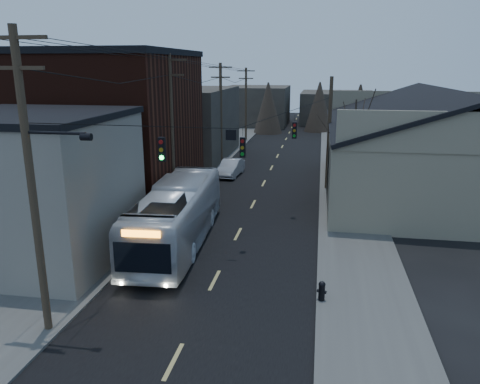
% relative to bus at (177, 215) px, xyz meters
% --- Properties ---
extents(road_surface, '(9.00, 110.00, 0.02)m').
position_rel_bus_xyz_m(road_surface, '(2.91, 18.07, -1.64)').
color(road_surface, black).
rests_on(road_surface, ground).
extents(sidewalk_left, '(4.00, 110.00, 0.12)m').
position_rel_bus_xyz_m(sidewalk_left, '(-3.59, 18.07, -1.59)').
color(sidewalk_left, '#474744').
rests_on(sidewalk_left, ground).
extents(sidewalk_right, '(4.00, 110.00, 0.12)m').
position_rel_bus_xyz_m(sidewalk_right, '(9.41, 18.07, -1.59)').
color(sidewalk_right, '#474744').
rests_on(sidewalk_right, ground).
extents(building_clapboard, '(8.00, 8.00, 7.00)m').
position_rel_bus_xyz_m(building_clapboard, '(-6.09, -2.93, 1.85)').
color(building_clapboard, '#6D655B').
rests_on(building_clapboard, ground).
extents(building_brick, '(10.00, 12.00, 10.00)m').
position_rel_bus_xyz_m(building_brick, '(-7.09, 8.07, 3.35)').
color(building_brick, black).
rests_on(building_brick, ground).
extents(building_left_far, '(9.00, 14.00, 7.00)m').
position_rel_bus_xyz_m(building_left_far, '(-6.59, 24.07, 1.85)').
color(building_left_far, '#352F2A').
rests_on(building_left_far, ground).
extents(warehouse, '(16.16, 20.60, 7.73)m').
position_rel_bus_xyz_m(warehouse, '(15.91, 13.07, 1.05)').
color(warehouse, gray).
rests_on(warehouse, ground).
extents(building_far_left, '(10.00, 12.00, 6.00)m').
position_rel_bus_xyz_m(building_far_left, '(-3.09, 53.07, 1.35)').
color(building_far_left, '#352F2A').
rests_on(building_far_left, ground).
extents(building_far_right, '(12.00, 14.00, 5.00)m').
position_rel_bus_xyz_m(building_far_right, '(9.91, 58.07, 0.85)').
color(building_far_right, '#352F2A').
rests_on(building_far_right, ground).
extents(bare_tree, '(0.40, 0.40, 7.20)m').
position_rel_bus_xyz_m(bare_tree, '(9.41, 8.07, 1.95)').
color(bare_tree, black).
rests_on(bare_tree, ground).
extents(utility_lines, '(11.24, 45.28, 10.50)m').
position_rel_bus_xyz_m(utility_lines, '(-0.21, 12.21, 3.31)').
color(utility_lines, '#382B1E').
rests_on(utility_lines, ground).
extents(bus, '(3.46, 11.97, 3.29)m').
position_rel_bus_xyz_m(bus, '(0.00, 0.00, 0.00)').
color(bus, silver).
rests_on(bus, ground).
extents(parked_car, '(1.85, 4.44, 1.43)m').
position_rel_bus_xyz_m(parked_car, '(-0.23, 16.25, -0.93)').
color(parked_car, '#AAACB2').
rests_on(parked_car, ground).
extents(fire_hydrant, '(0.40, 0.28, 0.82)m').
position_rel_bus_xyz_m(fire_hydrant, '(7.61, -5.16, -1.09)').
color(fire_hydrant, black).
rests_on(fire_hydrant, sidewalk_right).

